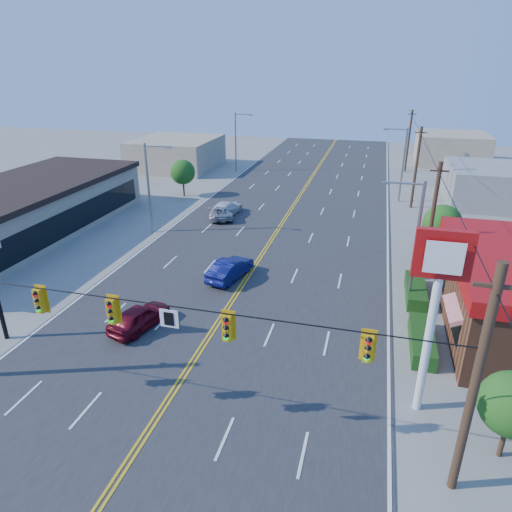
% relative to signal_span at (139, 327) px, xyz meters
% --- Properties ---
extents(ground, '(160.00, 160.00, 0.00)m').
position_rel_signal_span_xyz_m(ground, '(0.12, 0.00, -4.89)').
color(ground, gray).
rests_on(ground, ground).
extents(road, '(20.00, 120.00, 0.06)m').
position_rel_signal_span_xyz_m(road, '(0.12, 20.00, -4.86)').
color(road, '#2D2D30').
rests_on(road, ground).
extents(signal_span, '(24.32, 0.34, 9.00)m').
position_rel_signal_span_xyz_m(signal_span, '(0.00, 0.00, 0.00)').
color(signal_span, '#47301E').
rests_on(signal_span, ground).
extents(kfc_pylon, '(2.20, 0.36, 8.50)m').
position_rel_signal_span_xyz_m(kfc_pylon, '(11.12, 4.00, 1.16)').
color(kfc_pylon, white).
rests_on(kfc_pylon, ground).
extents(strip_mall, '(10.40, 26.40, 4.40)m').
position_rel_signal_span_xyz_m(strip_mall, '(-21.88, 18.00, -2.63)').
color(strip_mall, tan).
rests_on(strip_mall, ground).
extents(streetlight_se, '(2.55, 0.25, 8.00)m').
position_rel_signal_span_xyz_m(streetlight_se, '(10.91, 14.00, -0.37)').
color(streetlight_se, gray).
rests_on(streetlight_se, ground).
extents(streetlight_ne, '(2.55, 0.25, 8.00)m').
position_rel_signal_span_xyz_m(streetlight_ne, '(10.91, 38.00, -0.37)').
color(streetlight_ne, gray).
rests_on(streetlight_ne, ground).
extents(streetlight_sw, '(2.55, 0.25, 8.00)m').
position_rel_signal_span_xyz_m(streetlight_sw, '(-10.67, 22.00, -0.37)').
color(streetlight_sw, gray).
rests_on(streetlight_sw, ground).
extents(streetlight_nw, '(2.55, 0.25, 8.00)m').
position_rel_signal_span_xyz_m(streetlight_nw, '(-10.67, 48.00, -0.37)').
color(streetlight_nw, gray).
rests_on(streetlight_nw, ground).
extents(utility_pole_near, '(0.28, 0.28, 8.40)m').
position_rel_signal_span_xyz_m(utility_pole_near, '(12.32, 18.00, -0.69)').
color(utility_pole_near, '#47301E').
rests_on(utility_pole_near, ground).
extents(utility_pole_mid, '(0.28, 0.28, 8.40)m').
position_rel_signal_span_xyz_m(utility_pole_mid, '(12.32, 36.00, -0.69)').
color(utility_pole_mid, '#47301E').
rests_on(utility_pole_mid, ground).
extents(utility_pole_far, '(0.28, 0.28, 8.40)m').
position_rel_signal_span_xyz_m(utility_pole_far, '(12.32, 54.00, -0.69)').
color(utility_pole_far, '#47301E').
rests_on(utility_pole_far, ground).
extents(tree_kfc_rear, '(2.94, 2.94, 4.41)m').
position_rel_signal_span_xyz_m(tree_kfc_rear, '(13.62, 22.00, -1.95)').
color(tree_kfc_rear, '#47301E').
rests_on(tree_kfc_rear, ground).
extents(tree_west, '(2.80, 2.80, 4.20)m').
position_rel_signal_span_xyz_m(tree_west, '(-12.88, 34.00, -2.09)').
color(tree_west, '#47301E').
rests_on(tree_west, ground).
extents(bld_east_mid, '(12.00, 10.00, 4.00)m').
position_rel_signal_span_xyz_m(bld_east_mid, '(22.12, 40.00, -2.89)').
color(bld_east_mid, gray).
rests_on(bld_east_mid, ground).
extents(bld_west_far, '(11.00, 12.00, 4.20)m').
position_rel_signal_span_xyz_m(bld_west_far, '(-19.88, 48.00, -2.79)').
color(bld_west_far, tan).
rests_on(bld_west_far, ground).
extents(bld_east_far, '(10.00, 10.00, 4.40)m').
position_rel_signal_span_xyz_m(bld_east_far, '(19.12, 62.00, -2.69)').
color(bld_east_far, tan).
rests_on(bld_east_far, ground).
extents(car_magenta, '(2.69, 4.39, 1.40)m').
position_rel_signal_span_xyz_m(car_magenta, '(-4.08, 6.88, -4.19)').
color(car_magenta, maroon).
rests_on(car_magenta, ground).
extents(car_blue, '(2.48, 4.66, 1.46)m').
position_rel_signal_span_xyz_m(car_blue, '(-1.03, 14.49, -4.16)').
color(car_blue, '#0E1254').
rests_on(car_blue, ground).
extents(car_white, '(2.47, 5.01, 1.40)m').
position_rel_signal_span_xyz_m(car_white, '(-5.89, 28.33, -4.19)').
color(car_white, silver).
rests_on(car_white, ground).
extents(car_silver, '(3.77, 5.02, 1.27)m').
position_rel_signal_span_xyz_m(car_silver, '(-6.11, 27.34, -4.25)').
color(car_silver, '#A4A4A9').
rests_on(car_silver, ground).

